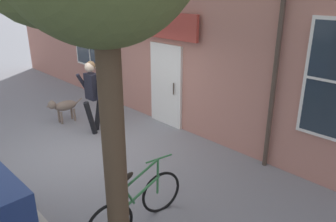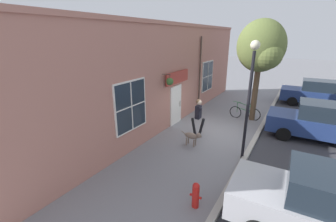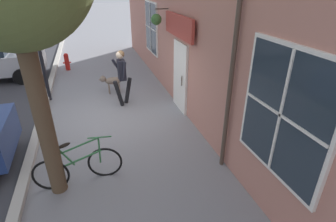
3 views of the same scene
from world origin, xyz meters
name	(u,v)px [view 2 (image 2 of 3)]	position (x,y,z in m)	size (l,w,h in m)	color
ground_plane	(213,131)	(0.00, 0.00, 0.00)	(90.00, 90.00, 0.00)	gray
storefront_facade	(174,76)	(-2.34, 0.01, 2.59)	(0.95, 18.00, 5.20)	#B27566
pedestrian_walking	(198,114)	(-0.50, -0.86, 1.09)	(0.64, 0.55, 1.79)	black
dog_on_leash	(193,136)	(-0.24, -1.99, 0.45)	(1.01, 0.31, 0.69)	#7F6B5B
street_tree_by_curb	(262,48)	(1.37, 2.65, 3.96)	(2.44, 2.20, 5.41)	brown
leaning_bicycle	(245,112)	(0.89, 2.62, 0.38)	(1.74, 0.25, 1.01)	black
parked_car_nearest_curb	(332,209)	(4.46, -4.73, 0.88)	(4.35, 2.04, 1.75)	#B7B7BC
parked_car_mid_block	(321,122)	(4.46, 1.53, 0.88)	(4.35, 2.04, 1.75)	navy
parked_car_far_end	(317,93)	(4.44, 7.80, 0.88)	(4.35, 2.04, 1.75)	navy
street_lamp	(250,85)	(1.89, -1.97, 2.93)	(0.32, 0.32, 4.43)	black
fire_hydrant	(196,195)	(1.41, -5.31, 0.40)	(0.34, 0.20, 0.77)	red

